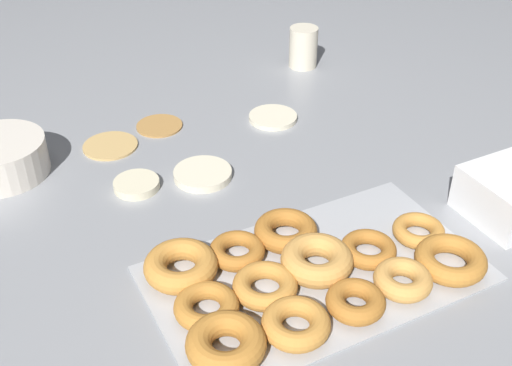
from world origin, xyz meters
The scene contains 10 objects.
ground_plane centered at (0.00, 0.00, 0.00)m, with size 3.00×3.00×0.00m, color gray.
pancake_0 centered at (-0.17, 0.06, 0.01)m, with size 0.08×0.08×0.02m, color beige.
pancake_1 centered at (-0.06, 0.03, 0.01)m, with size 0.11×0.11×0.01m, color beige.
pancake_2 centered at (-0.06, 0.25, 0.00)m, with size 0.10×0.10×0.01m, color #B27F42.
pancake_3 centered at (-0.18, 0.22, 0.00)m, with size 0.11×0.11×0.01m, color tan.
pancake_4 centered at (0.16, 0.17, 0.01)m, with size 0.10×0.10×0.01m, color beige.
donut_tray centered at (-0.03, -0.29, 0.02)m, with size 0.50×0.28×0.04m.
batter_bowl centered at (-0.38, 0.22, 0.03)m, with size 0.17×0.17×0.07m.
container_stack centered at (0.36, -0.31, 0.04)m, with size 0.14×0.14×0.08m.
paper_cup centered at (0.36, 0.37, 0.05)m, with size 0.07×0.07×0.10m.
Camera 1 is at (-0.42, -0.88, 0.66)m, focal length 45.00 mm.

